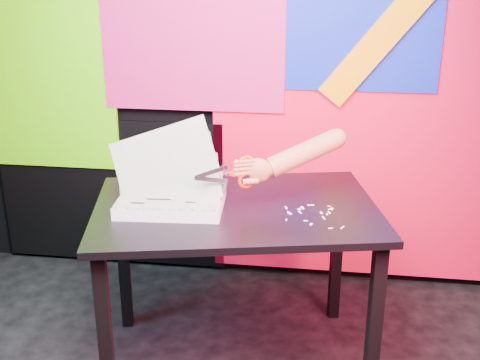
# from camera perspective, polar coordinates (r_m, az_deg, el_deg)

# --- Properties ---
(room) EXTENTS (3.01, 3.01, 2.71)m
(room) POSITION_cam_1_polar(r_m,az_deg,el_deg) (1.67, -6.91, 8.23)
(room) COLOR black
(room) RESTS_ON ground
(backdrop) EXTENTS (2.88, 0.05, 2.08)m
(backdrop) POSITION_cam_1_polar(r_m,az_deg,el_deg) (3.15, 1.21, 6.62)
(backdrop) COLOR red
(backdrop) RESTS_ON ground
(work_table) EXTENTS (1.28, 0.99, 0.75)m
(work_table) POSITION_cam_1_polar(r_m,az_deg,el_deg) (2.49, -0.39, -4.49)
(work_table) COLOR black
(work_table) RESTS_ON ground
(printout_stack) EXTENTS (0.49, 0.33, 0.38)m
(printout_stack) POSITION_cam_1_polar(r_m,az_deg,el_deg) (2.44, -6.53, -1.82)
(printout_stack) COLOR silver
(printout_stack) RESTS_ON work_table
(scissors) EXTENTS (0.23, 0.12, 0.14)m
(scissors) POSITION_cam_1_polar(r_m,az_deg,el_deg) (2.38, 0.20, 0.72)
(scissors) COLOR silver
(scissors) RESTS_ON printout_stack
(hand_forearm) EXTENTS (0.43, 0.25, 0.20)m
(hand_forearm) POSITION_cam_1_polar(r_m,az_deg,el_deg) (2.44, 5.37, 2.31)
(hand_forearm) COLOR #9B5544
(hand_forearm) RESTS_ON work_table
(paper_clippings) EXTENTS (0.24, 0.23, 0.00)m
(paper_clippings) POSITION_cam_1_polar(r_m,az_deg,el_deg) (2.40, 6.68, -3.11)
(paper_clippings) COLOR white
(paper_clippings) RESTS_ON work_table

